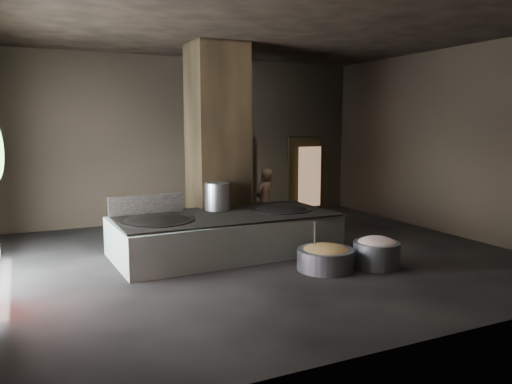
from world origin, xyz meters
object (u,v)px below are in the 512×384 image
wok_left (157,224)px  wok_right (281,213)px  cook (265,201)px  meat_basin (376,254)px  stock_pot (217,196)px  hearth_platform (225,235)px  veg_basin (325,259)px

wok_left → wok_right: 2.80m
cook → meat_basin: cook is taller
wok_left → stock_pot: stock_pot is taller
cook → meat_basin: (0.57, -3.61, -0.56)m
wok_left → meat_basin: bearing=-30.0°
hearth_platform → wok_right: wok_right is taller
wok_left → wok_right: wok_left is taller
hearth_platform → stock_pot: bearing=82.6°
veg_basin → meat_basin: meat_basin is taller
wok_left → veg_basin: size_ratio=1.35×
wok_right → cook: cook is taller
hearth_platform → veg_basin: (1.24, -1.90, -0.20)m
veg_basin → cook: bearing=83.1°
stock_pot → cook: cook is taller
hearth_platform → wok_left: 1.49m
veg_basin → meat_basin: bearing=-14.9°
cook → meat_basin: 3.70m
hearth_platform → wok_left: wok_left is taller
hearth_platform → meat_basin: 3.10m
wok_left → veg_basin: wok_left is taller
wok_right → veg_basin: (-0.11, -1.95, -0.56)m
wok_right → stock_pot: stock_pot is taller
stock_pot → wok_right: bearing=-21.0°
hearth_platform → cook: size_ratio=2.84×
stock_pot → meat_basin: stock_pot is taller
hearth_platform → stock_pot: 0.92m
wok_right → meat_basin: (0.86, -2.21, -0.51)m
veg_basin → wok_left: bearing=145.4°
cook → hearth_platform: bearing=14.5°
wok_right → cook: size_ratio=0.83×
hearth_platform → veg_basin: bearing=-59.1°
wok_right → stock_pot: 1.44m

